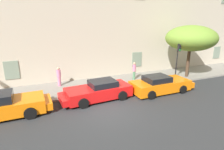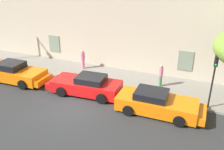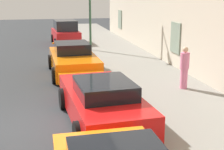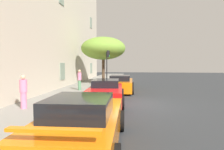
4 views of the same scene
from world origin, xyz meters
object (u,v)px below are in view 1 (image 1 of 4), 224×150
at_px(sportscar_red_lead, 6,106).
at_px(pedestrian_admiring, 134,71).
at_px(pedestrian_strolling, 59,76).
at_px(sportscar_yellow_flank, 96,92).
at_px(traffic_light, 178,55).
at_px(sportscar_white_middle, 162,84).
at_px(tree_near_kerb, 191,38).

xyz_separation_m(sportscar_red_lead, pedestrian_admiring, (10.25, 3.06, 0.36)).
bearing_deg(sportscar_red_lead, pedestrian_strolling, 48.03).
height_order(sportscar_yellow_flank, pedestrian_strolling, pedestrian_strolling).
bearing_deg(traffic_light, pedestrian_admiring, 151.24).
bearing_deg(sportscar_yellow_flank, traffic_light, 6.95).
relative_size(sportscar_white_middle, pedestrian_strolling, 3.16).
xyz_separation_m(traffic_light, pedestrian_strolling, (-10.09, 2.68, -1.58)).
distance_m(sportscar_yellow_flank, tree_near_kerb, 10.67).
bearing_deg(sportscar_white_middle, traffic_light, 28.85).
bearing_deg(pedestrian_strolling, sportscar_white_middle, -29.07).
distance_m(sportscar_yellow_flank, pedestrian_admiring, 5.44).
bearing_deg(sportscar_white_middle, sportscar_yellow_flank, 174.78).
relative_size(sportscar_yellow_flank, pedestrian_admiring, 3.14).
height_order(tree_near_kerb, pedestrian_strolling, tree_near_kerb).
xyz_separation_m(sportscar_red_lead, sportscar_yellow_flank, (5.62, 0.25, -0.03)).
height_order(sportscar_white_middle, pedestrian_admiring, pedestrian_admiring).
height_order(sportscar_white_middle, tree_near_kerb, tree_near_kerb).
bearing_deg(tree_near_kerb, traffic_light, -159.92).
xyz_separation_m(pedestrian_admiring, pedestrian_strolling, (-6.74, 0.84, -0.03)).
bearing_deg(traffic_light, sportscar_yellow_flank, -173.05).
bearing_deg(traffic_light, pedestrian_strolling, 165.14).
bearing_deg(tree_near_kerb, sportscar_yellow_flank, -170.29).
distance_m(sportscar_white_middle, pedestrian_admiring, 3.40).
distance_m(sportscar_yellow_flank, traffic_light, 8.27).
distance_m(pedestrian_admiring, pedestrian_strolling, 6.79).
relative_size(sportscar_red_lead, traffic_light, 1.42).
relative_size(pedestrian_admiring, pedestrian_strolling, 1.01).
bearing_deg(tree_near_kerb, pedestrian_strolling, 170.91).
bearing_deg(sportscar_yellow_flank, sportscar_red_lead, -177.43).
bearing_deg(pedestrian_admiring, sportscar_white_middle, -78.04).
xyz_separation_m(tree_near_kerb, traffic_light, (-2.02, -0.74, -1.34)).
bearing_deg(sportscar_red_lead, tree_near_kerb, 7.16).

